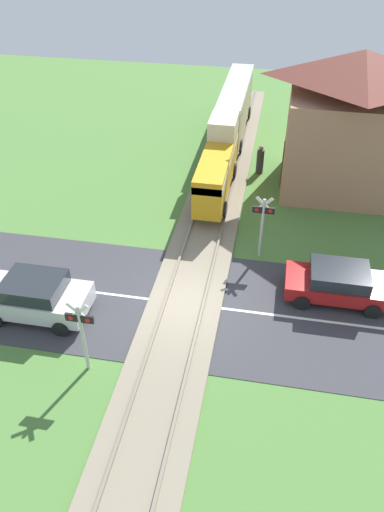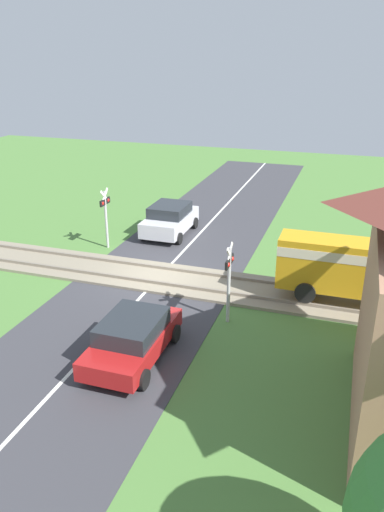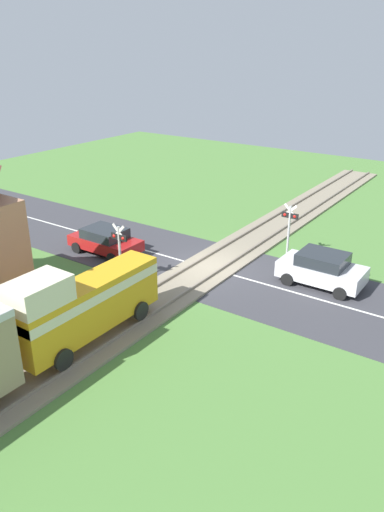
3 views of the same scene
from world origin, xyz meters
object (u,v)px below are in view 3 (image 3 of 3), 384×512
Objects in this scene: car_near_crossing at (322,269)px; car_far_side at (105,240)px; crossing_signal_east_approach at (119,245)px; crossing_signal_west_approach at (289,223)px.

car_near_crossing is 11.22m from car_far_side.
car_far_side is at bearing 14.87° from car_near_crossing.
crossing_signal_east_approach is at bearing 144.78° from car_far_side.
car_far_side is 1.36× the size of crossing_signal_west_approach.
crossing_signal_west_approach is (-8.15, -5.06, 1.12)m from car_far_side.
car_far_side is 1.36× the size of crossing_signal_east_approach.
crossing_signal_east_approach is (7.76, 5.06, 1.04)m from car_near_crossing.
crossing_signal_west_approach is at bearing -125.00° from crossing_signal_east_approach.
crossing_signal_east_approach reaches higher than car_far_side.
crossing_signal_west_approach reaches higher than car_far_side.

